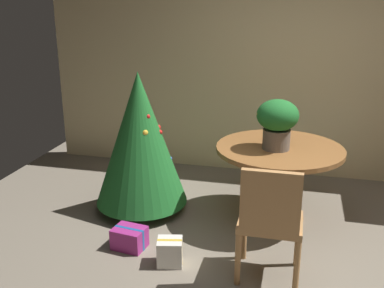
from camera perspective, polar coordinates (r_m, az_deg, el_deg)
The scene contains 8 objects.
ground_plane at distance 3.68m, azimuth 11.29°, elevation -15.83°, with size 6.60×6.60×0.00m, color #756B5B.
back_wall_panel at distance 5.32m, azimuth 13.39°, elevation 9.67°, with size 6.00×0.10×2.60m, color beige.
round_dining_table at distance 4.27m, azimuth 10.94°, elevation -3.21°, with size 1.17×1.17×0.73m.
flower_vase at distance 4.06m, azimuth 10.79°, elevation 2.99°, with size 0.37×0.37×0.46m.
wooden_chair_near at distance 3.32m, azimuth 9.92°, elevation -9.28°, with size 0.47×0.41×0.92m.
holiday_tree at distance 4.33m, azimuth -6.64°, elevation 0.66°, with size 0.90×0.90×1.39m.
gift_box_cream at distance 3.67m, azimuth -2.84°, elevation -13.56°, with size 0.23×0.22×0.22m.
gift_box_purple at distance 3.92m, azimuth -7.96°, elevation -11.76°, with size 0.29×0.24×0.18m.
Camera 1 is at (0.04, -3.07, 2.03)m, focal length 41.92 mm.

